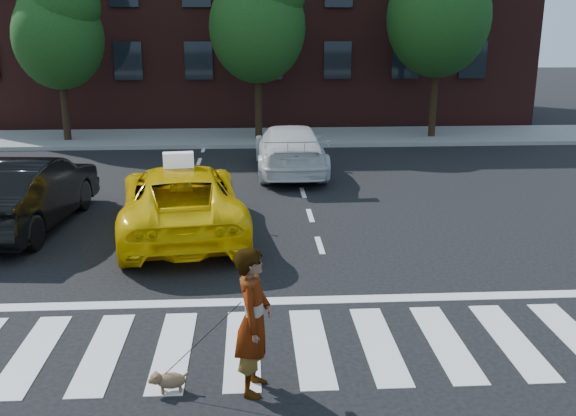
{
  "coord_description": "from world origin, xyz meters",
  "views": [
    {
      "loc": [
        0.16,
        -8.41,
        4.55
      ],
      "look_at": [
        0.87,
        3.51,
        1.1
      ],
      "focal_mm": 40.0,
      "sensor_mm": 36.0,
      "label": 1
    }
  ],
  "objects_px": {
    "tree_left": "(58,26)",
    "tree_right": "(440,4)",
    "taxi": "(181,199)",
    "black_sedan": "(25,192)",
    "white_suv": "(290,149)",
    "dog": "(168,380)",
    "woman": "(254,321)",
    "tree_mid": "(258,15)"
  },
  "relations": [
    {
      "from": "tree_right",
      "to": "white_suv",
      "type": "distance_m",
      "value": 9.47
    },
    {
      "from": "black_sedan",
      "to": "white_suv",
      "type": "xyz_separation_m",
      "value": [
        6.4,
        5.33,
        -0.09
      ]
    },
    {
      "from": "tree_right",
      "to": "black_sedan",
      "type": "height_order",
      "value": "tree_right"
    },
    {
      "from": "black_sedan",
      "to": "tree_right",
      "type": "bearing_deg",
      "value": -133.85
    },
    {
      "from": "tree_right",
      "to": "dog",
      "type": "relative_size",
      "value": 14.65
    },
    {
      "from": "tree_mid",
      "to": "black_sedan",
      "type": "distance_m",
      "value": 12.91
    },
    {
      "from": "black_sedan",
      "to": "white_suv",
      "type": "relative_size",
      "value": 0.98
    },
    {
      "from": "taxi",
      "to": "woman",
      "type": "xyz_separation_m",
      "value": [
        1.56,
        -6.56,
        0.19
      ]
    },
    {
      "from": "taxi",
      "to": "black_sedan",
      "type": "relative_size",
      "value": 1.09
    },
    {
      "from": "tree_mid",
      "to": "woman",
      "type": "distance_m",
      "value": 18.51
    },
    {
      "from": "taxi",
      "to": "black_sedan",
      "type": "height_order",
      "value": "black_sedan"
    },
    {
      "from": "tree_right",
      "to": "dog",
      "type": "distance_m",
      "value": 20.63
    },
    {
      "from": "dog",
      "to": "black_sedan",
      "type": "bearing_deg",
      "value": 109.18
    },
    {
      "from": "tree_left",
      "to": "taxi",
      "type": "xyz_separation_m",
      "value": [
        5.57,
        -11.54,
        -3.66
      ]
    },
    {
      "from": "white_suv",
      "to": "dog",
      "type": "bearing_deg",
      "value": 78.84
    },
    {
      "from": "tree_left",
      "to": "white_suv",
      "type": "bearing_deg",
      "value": -33.96
    },
    {
      "from": "taxi",
      "to": "white_suv",
      "type": "distance_m",
      "value": 6.53
    },
    {
      "from": "tree_left",
      "to": "taxi",
      "type": "height_order",
      "value": "tree_left"
    },
    {
      "from": "tree_left",
      "to": "tree_mid",
      "type": "bearing_deg",
      "value": -0.0
    },
    {
      "from": "woman",
      "to": "white_suv",
      "type": "bearing_deg",
      "value": 3.78
    },
    {
      "from": "woman",
      "to": "tree_left",
      "type": "bearing_deg",
      "value": 30.95
    },
    {
      "from": "tree_left",
      "to": "taxi",
      "type": "relative_size",
      "value": 1.16
    },
    {
      "from": "tree_mid",
      "to": "dog",
      "type": "height_order",
      "value": "tree_mid"
    },
    {
      "from": "tree_left",
      "to": "black_sedan",
      "type": "bearing_deg",
      "value": -79.81
    },
    {
      "from": "tree_mid",
      "to": "black_sedan",
      "type": "height_order",
      "value": "tree_mid"
    },
    {
      "from": "taxi",
      "to": "dog",
      "type": "bearing_deg",
      "value": 86.45
    },
    {
      "from": "woman",
      "to": "tree_right",
      "type": "bearing_deg",
      "value": -12.71
    },
    {
      "from": "white_suv",
      "to": "black_sedan",
      "type": "bearing_deg",
      "value": 39.26
    },
    {
      "from": "tree_mid",
      "to": "tree_left",
      "type": "bearing_deg",
      "value": 180.0
    },
    {
      "from": "white_suv",
      "to": "dog",
      "type": "height_order",
      "value": "white_suv"
    },
    {
      "from": "tree_left",
      "to": "tree_right",
      "type": "relative_size",
      "value": 0.84
    },
    {
      "from": "tree_right",
      "to": "woman",
      "type": "relative_size",
      "value": 3.97
    },
    {
      "from": "white_suv",
      "to": "dog",
      "type": "relative_size",
      "value": 9.91
    },
    {
      "from": "black_sedan",
      "to": "tree_mid",
      "type": "bearing_deg",
      "value": -111.8
    },
    {
      "from": "black_sedan",
      "to": "white_suv",
      "type": "bearing_deg",
      "value": -135.25
    },
    {
      "from": "white_suv",
      "to": "woman",
      "type": "bearing_deg",
      "value": 83.81
    },
    {
      "from": "tree_left",
      "to": "tree_right",
      "type": "height_order",
      "value": "tree_right"
    },
    {
      "from": "taxi",
      "to": "woman",
      "type": "height_order",
      "value": "woman"
    },
    {
      "from": "dog",
      "to": "tree_right",
      "type": "bearing_deg",
      "value": 54.52
    },
    {
      "from": "black_sedan",
      "to": "woman",
      "type": "bearing_deg",
      "value": 130.84
    },
    {
      "from": "white_suv",
      "to": "dog",
      "type": "distance_m",
      "value": 12.7
    },
    {
      "from": "tree_right",
      "to": "tree_mid",
      "type": "bearing_deg",
      "value": 180.0
    }
  ]
}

